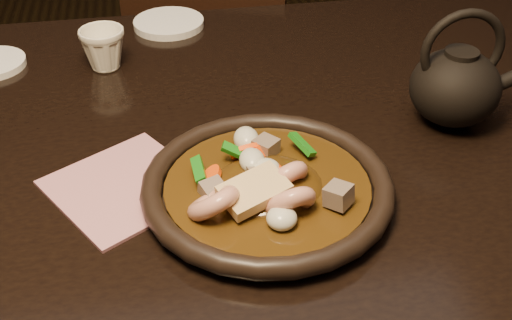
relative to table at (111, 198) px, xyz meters
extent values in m
cube|color=black|center=(0.00, 0.00, 0.06)|extent=(1.60, 0.90, 0.04)
cylinder|color=black|center=(0.72, 0.37, -0.32)|extent=(0.06, 0.06, 0.71)
cube|color=black|center=(0.25, 0.75, -0.29)|extent=(0.49, 0.49, 0.04)
cylinder|color=black|center=(0.45, 0.84, -0.49)|extent=(0.03, 0.03, 0.37)
cylinder|color=black|center=(0.34, 0.55, -0.49)|extent=(0.03, 0.03, 0.37)
cylinder|color=black|center=(0.16, 0.95, -0.49)|extent=(0.03, 0.03, 0.37)
cylinder|color=black|center=(0.05, 0.66, -0.49)|extent=(0.03, 0.03, 0.37)
cube|color=black|center=(0.19, 0.59, -0.07)|extent=(0.35, 0.15, 0.40)
cylinder|color=black|center=(0.20, -0.13, 0.08)|extent=(0.28, 0.28, 0.01)
torus|color=black|center=(0.20, -0.13, 0.10)|extent=(0.30, 0.30, 0.03)
cylinder|color=#362109|center=(0.20, -0.13, 0.09)|extent=(0.25, 0.25, 0.01)
ellipsoid|color=#362109|center=(0.20, -0.13, 0.09)|extent=(0.14, 0.13, 0.04)
torus|color=#DCA28B|center=(0.22, -0.13, 0.10)|extent=(0.08, 0.07, 0.06)
torus|color=#DCA28B|center=(0.21, -0.18, 0.10)|extent=(0.07, 0.06, 0.06)
torus|color=#DCA28B|center=(0.13, -0.17, 0.11)|extent=(0.08, 0.08, 0.06)
cube|color=#806D5D|center=(0.19, -0.11, 0.11)|extent=(0.03, 0.04, 0.03)
cube|color=#806D5D|center=(0.13, -0.13, 0.10)|extent=(0.04, 0.04, 0.03)
cube|color=#806D5D|center=(0.27, -0.18, 0.11)|extent=(0.04, 0.04, 0.03)
cube|color=#806D5D|center=(0.21, -0.06, 0.11)|extent=(0.04, 0.04, 0.02)
cube|color=#806D5D|center=(0.19, -0.14, 0.11)|extent=(0.04, 0.04, 0.03)
cylinder|color=#FF4808|center=(0.18, -0.07, 0.11)|extent=(0.05, 0.03, 0.05)
cylinder|color=#FF4808|center=(0.19, -0.13, 0.10)|extent=(0.06, 0.06, 0.04)
cylinder|color=#FF4808|center=(0.20, -0.08, 0.10)|extent=(0.06, 0.06, 0.04)
cylinder|color=#FF4808|center=(0.20, -0.11, 0.10)|extent=(0.05, 0.06, 0.04)
cylinder|color=#FF4808|center=(0.13, -0.11, 0.10)|extent=(0.06, 0.06, 0.03)
cube|color=#1A6E15|center=(0.25, -0.07, 0.11)|extent=(0.03, 0.04, 0.02)
cube|color=#1A6E15|center=(0.12, -0.10, 0.11)|extent=(0.02, 0.04, 0.01)
cube|color=#1A6E15|center=(0.17, -0.08, 0.11)|extent=(0.04, 0.02, 0.03)
cube|color=#1A6E15|center=(0.20, -0.13, 0.10)|extent=(0.02, 0.04, 0.03)
cube|color=#1A6E15|center=(0.17, -0.12, 0.10)|extent=(0.04, 0.03, 0.01)
ellipsoid|color=beige|center=(0.18, -0.04, 0.10)|extent=(0.03, 0.04, 0.03)
ellipsoid|color=beige|center=(0.20, -0.20, 0.11)|extent=(0.03, 0.03, 0.02)
ellipsoid|color=beige|center=(0.19, -0.13, 0.10)|extent=(0.03, 0.04, 0.02)
ellipsoid|color=beige|center=(0.19, -0.11, 0.11)|extent=(0.04, 0.03, 0.02)
ellipsoid|color=beige|center=(0.18, -0.10, 0.11)|extent=(0.03, 0.04, 0.03)
cube|color=#E4C488|center=(0.17, -0.16, 0.12)|extent=(0.09, 0.08, 0.03)
cylinder|color=white|center=(0.11, 0.39, 0.08)|extent=(0.13, 0.13, 0.01)
imported|color=white|center=(0.00, 0.24, 0.11)|extent=(0.08, 0.08, 0.07)
cube|color=#B56F7B|center=(0.03, -0.08, 0.08)|extent=(0.22, 0.22, 0.00)
ellipsoid|color=black|center=(0.48, -0.01, 0.13)|extent=(0.12, 0.12, 0.10)
cylinder|color=black|center=(0.48, -0.01, 0.18)|extent=(0.05, 0.05, 0.02)
cylinder|color=black|center=(0.54, -0.01, 0.13)|extent=(0.06, 0.02, 0.04)
torus|color=black|center=(0.48, -0.01, 0.19)|extent=(0.12, 0.02, 0.11)
camera|label=1|loc=(0.08, -0.71, 0.57)|focal=45.00mm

